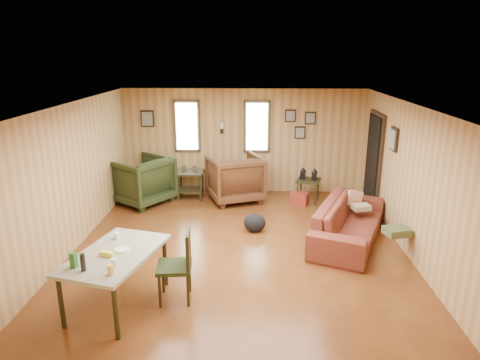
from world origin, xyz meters
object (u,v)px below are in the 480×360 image
object	(u,v)px
recliner_brown	(235,176)
dining_table	(115,258)
recliner_green	(142,178)
side_table	(308,178)
end_table	(190,180)
sofa	(350,215)

from	to	relation	value
recliner_brown	dining_table	size ratio (longest dim) A/B	0.69
recliner_green	side_table	world-z (taller)	recliner_green
recliner_green	end_table	world-z (taller)	recliner_green
side_table	recliner_green	bearing A→B (deg)	-176.82
dining_table	side_table	bearing A→B (deg)	69.09
sofa	recliner_green	bearing A→B (deg)	89.01
end_table	recliner_green	bearing A→B (deg)	-160.41
recliner_brown	side_table	size ratio (longest dim) A/B	1.45
recliner_brown	side_table	world-z (taller)	recliner_brown
recliner_green	dining_table	size ratio (longest dim) A/B	0.69
side_table	dining_table	world-z (taller)	dining_table
recliner_brown	dining_table	distance (m)	4.38
recliner_brown	end_table	distance (m)	1.02
sofa	recliner_brown	size ratio (longest dim) A/B	2.07
end_table	dining_table	size ratio (longest dim) A/B	0.47
recliner_brown	side_table	distance (m)	1.61
recliner_green	side_table	distance (m)	3.63
recliner_green	side_table	bearing A→B (deg)	128.38
recliner_brown	end_table	bearing A→B (deg)	-27.27
sofa	dining_table	world-z (taller)	dining_table
recliner_green	dining_table	bearing A→B (deg)	44.89
end_table	side_table	world-z (taller)	side_table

